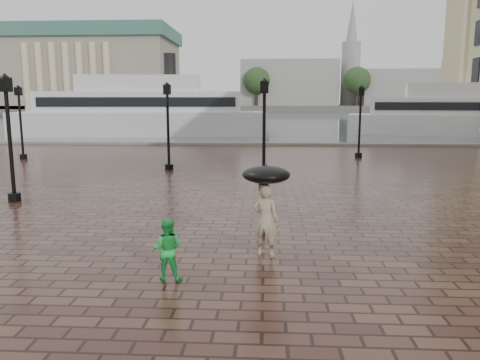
% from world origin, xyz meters
% --- Properties ---
extents(ground, '(300.00, 300.00, 0.00)m').
position_xyz_m(ground, '(0.00, 0.00, 0.00)').
color(ground, '#331C17').
rests_on(ground, ground).
extents(harbour_water, '(240.00, 240.00, 0.00)m').
position_xyz_m(harbour_water, '(0.00, 92.00, 0.00)').
color(harbour_water, '#4D585D').
rests_on(harbour_water, ground).
extents(quay_edge, '(80.00, 0.60, 0.30)m').
position_xyz_m(quay_edge, '(0.00, 32.00, 0.00)').
color(quay_edge, slate).
rests_on(quay_edge, ground).
extents(far_shore, '(300.00, 60.00, 2.00)m').
position_xyz_m(far_shore, '(0.00, 160.00, 1.00)').
color(far_shore, '#4C4C47').
rests_on(far_shore, ground).
extents(museum, '(57.00, 32.50, 26.00)m').
position_xyz_m(museum, '(-55.00, 144.61, 13.91)').
color(museum, gray).
rests_on(museum, ground).
extents(distant_skyline, '(102.50, 22.00, 33.00)m').
position_xyz_m(distant_skyline, '(48.14, 150.00, 9.45)').
color(distant_skyline, gray).
rests_on(distant_skyline, ground).
extents(far_trees, '(188.00, 8.00, 13.50)m').
position_xyz_m(far_trees, '(0.00, 138.00, 9.42)').
color(far_trees, '#2D2119').
rests_on(far_trees, ground).
extents(street_lamps, '(21.44, 14.44, 4.40)m').
position_xyz_m(street_lamps, '(-1.60, 17.60, 2.33)').
color(street_lamps, black).
rests_on(street_lamps, ground).
extents(adult_pedestrian, '(0.72, 0.59, 1.71)m').
position_xyz_m(adult_pedestrian, '(3.11, 4.47, 0.85)').
color(adult_pedestrian, tan).
rests_on(adult_pedestrian, ground).
extents(child_pedestrian, '(0.65, 0.51, 1.28)m').
position_xyz_m(child_pedestrian, '(1.12, 2.88, 0.64)').
color(child_pedestrian, green).
rests_on(child_pedestrian, ground).
extents(ferry_near, '(25.91, 8.71, 8.34)m').
position_xyz_m(ferry_near, '(-9.85, 42.14, 2.51)').
color(ferry_near, silver).
rests_on(ferry_near, ground).
extents(ferry_far, '(22.90, 10.31, 7.30)m').
position_xyz_m(ferry_far, '(23.07, 43.90, 2.20)').
color(ferry_far, silver).
rests_on(ferry_far, ground).
extents(umbrella, '(1.10, 1.10, 1.15)m').
position_xyz_m(umbrella, '(3.11, 4.47, 1.93)').
color(umbrella, black).
rests_on(umbrella, ground).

